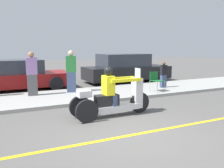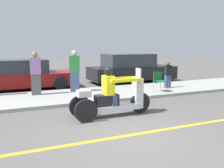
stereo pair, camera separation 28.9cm
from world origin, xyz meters
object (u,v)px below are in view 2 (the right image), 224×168
(folding_chair_curbside, at_px, (159,79))
(spectator_near_curb, at_px, (168,75))
(motorcycle_trike, at_px, (112,99))
(parked_car_lot_center, at_px, (131,69))
(spectator_end_of_line, at_px, (36,74))
(spectator_far_back, at_px, (75,72))
(parked_car_lot_far, at_px, (23,75))

(folding_chair_curbside, bearing_deg, spectator_near_curb, 34.15)
(motorcycle_trike, xyz_separation_m, parked_car_lot_center, (3.81, 5.93, 0.22))
(spectator_end_of_line, xyz_separation_m, spectator_near_curb, (5.73, -0.75, -0.24))
(spectator_near_curb, distance_m, folding_chair_curbside, 1.04)
(motorcycle_trike, height_order, folding_chair_curbside, motorcycle_trike)
(folding_chair_curbside, bearing_deg, spectator_end_of_line, 164.69)
(spectator_end_of_line, relative_size, folding_chair_curbside, 2.07)
(spectator_near_curb, bearing_deg, motorcycle_trike, -145.03)
(spectator_near_curb, relative_size, folding_chair_curbside, 1.46)
(motorcycle_trike, height_order, spectator_far_back, spectator_far_back)
(motorcycle_trike, relative_size, spectator_end_of_line, 1.45)
(parked_car_lot_center, bearing_deg, spectator_far_back, -149.32)
(spectator_end_of_line, distance_m, spectator_far_back, 1.57)
(motorcycle_trike, bearing_deg, spectator_end_of_line, 114.74)
(parked_car_lot_center, bearing_deg, spectator_end_of_line, -156.94)
(motorcycle_trike, xyz_separation_m, spectator_far_back, (-0.09, 3.62, 0.43))
(spectator_end_of_line, relative_size, parked_car_lot_center, 0.35)
(parked_car_lot_far, xyz_separation_m, parked_car_lot_center, (5.79, 0.07, 0.08))
(folding_chair_curbside, relative_size, parked_car_lot_far, 0.18)
(spectator_far_back, relative_size, parked_car_lot_far, 0.38)
(motorcycle_trike, height_order, parked_car_lot_far, motorcycle_trike)
(spectator_end_of_line, height_order, folding_chair_curbside, spectator_end_of_line)
(folding_chair_curbside, relative_size, parked_car_lot_center, 0.17)
(folding_chair_curbside, distance_m, parked_car_lot_center, 3.71)
(motorcycle_trike, bearing_deg, parked_car_lot_center, 57.25)
(spectator_end_of_line, distance_m, parked_car_lot_center, 5.95)
(folding_chair_curbside, bearing_deg, parked_car_lot_far, 145.32)
(spectator_end_of_line, height_order, spectator_far_back, spectator_far_back)
(motorcycle_trike, height_order, spectator_end_of_line, spectator_end_of_line)
(parked_car_lot_center, bearing_deg, folding_chair_curbside, -99.32)
(spectator_end_of_line, height_order, parked_car_lot_far, spectator_end_of_line)
(motorcycle_trike, distance_m, spectator_end_of_line, 3.98)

